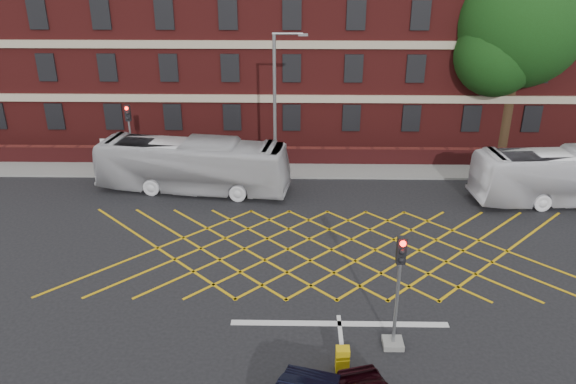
{
  "coord_description": "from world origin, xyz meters",
  "views": [
    {
      "loc": [
        -1.59,
        -20.47,
        12.75
      ],
      "look_at": [
        -1.98,
        1.5,
        3.09
      ],
      "focal_mm": 35.0,
      "sensor_mm": 36.0,
      "label": 1
    }
  ],
  "objects_px": {
    "street_lamp": "(276,138)",
    "utility_cabinet": "(342,359)",
    "traffic_light_far": "(132,146)",
    "direction_signs": "(110,151)",
    "traffic_light_near": "(397,303)",
    "bus_right": "(574,176)",
    "bus_left": "(193,165)",
    "deciduous_tree": "(518,33)"
  },
  "relations": [
    {
      "from": "street_lamp",
      "to": "utility_cabinet",
      "type": "distance_m",
      "value": 15.64
    },
    {
      "from": "traffic_light_far",
      "to": "direction_signs",
      "type": "xyz_separation_m",
      "value": [
        -1.41,
        0.27,
        -0.39
      ]
    },
    {
      "from": "traffic_light_near",
      "to": "direction_signs",
      "type": "bearing_deg",
      "value": 132.32
    },
    {
      "from": "direction_signs",
      "to": "utility_cabinet",
      "type": "distance_m",
      "value": 21.67
    },
    {
      "from": "bus_right",
      "to": "traffic_light_near",
      "type": "xyz_separation_m",
      "value": [
        -11.41,
        -12.26,
        0.28
      ]
    },
    {
      "from": "bus_left",
      "to": "traffic_light_far",
      "type": "height_order",
      "value": "traffic_light_far"
    },
    {
      "from": "direction_signs",
      "to": "street_lamp",
      "type": "bearing_deg",
      "value": -12.29
    },
    {
      "from": "deciduous_tree",
      "to": "utility_cabinet",
      "type": "relative_size",
      "value": 14.14
    },
    {
      "from": "bus_left",
      "to": "direction_signs",
      "type": "relative_size",
      "value": 4.9
    },
    {
      "from": "utility_cabinet",
      "to": "traffic_light_far",
      "type": "bearing_deg",
      "value": 123.75
    },
    {
      "from": "traffic_light_far",
      "to": "utility_cabinet",
      "type": "height_order",
      "value": "traffic_light_far"
    },
    {
      "from": "bus_right",
      "to": "bus_left",
      "type": "bearing_deg",
      "value": 82.28
    },
    {
      "from": "traffic_light_far",
      "to": "utility_cabinet",
      "type": "distance_m",
      "value": 20.66
    },
    {
      "from": "traffic_light_near",
      "to": "traffic_light_far",
      "type": "xyz_separation_m",
      "value": [
        -13.31,
        15.89,
        0.0
      ]
    },
    {
      "from": "traffic_light_near",
      "to": "utility_cabinet",
      "type": "distance_m",
      "value": 2.6
    },
    {
      "from": "bus_left",
      "to": "traffic_light_near",
      "type": "relative_size",
      "value": 2.52
    },
    {
      "from": "traffic_light_far",
      "to": "direction_signs",
      "type": "relative_size",
      "value": 1.94
    },
    {
      "from": "traffic_light_near",
      "to": "utility_cabinet",
      "type": "bearing_deg",
      "value": -145.99
    },
    {
      "from": "bus_left",
      "to": "traffic_light_near",
      "type": "height_order",
      "value": "traffic_light_near"
    },
    {
      "from": "bus_right",
      "to": "street_lamp",
      "type": "height_order",
      "value": "street_lamp"
    },
    {
      "from": "deciduous_tree",
      "to": "utility_cabinet",
      "type": "height_order",
      "value": "deciduous_tree"
    },
    {
      "from": "traffic_light_far",
      "to": "bus_right",
      "type": "bearing_deg",
      "value": -8.36
    },
    {
      "from": "bus_left",
      "to": "traffic_light_far",
      "type": "relative_size",
      "value": 2.52
    },
    {
      "from": "deciduous_tree",
      "to": "direction_signs",
      "type": "height_order",
      "value": "deciduous_tree"
    },
    {
      "from": "bus_left",
      "to": "street_lamp",
      "type": "distance_m",
      "value": 4.93
    },
    {
      "from": "deciduous_tree",
      "to": "traffic_light_far",
      "type": "xyz_separation_m",
      "value": [
        -23.85,
        -5.09,
        -5.96
      ]
    },
    {
      "from": "bus_left",
      "to": "street_lamp",
      "type": "height_order",
      "value": "street_lamp"
    },
    {
      "from": "bus_left",
      "to": "deciduous_tree",
      "type": "distance_m",
      "value": 22.06
    },
    {
      "from": "traffic_light_near",
      "to": "deciduous_tree",
      "type": "bearing_deg",
      "value": 63.32
    },
    {
      "from": "deciduous_tree",
      "to": "utility_cabinet",
      "type": "bearing_deg",
      "value": -119.14
    },
    {
      "from": "bus_left",
      "to": "bus_right",
      "type": "bearing_deg",
      "value": -84.95
    },
    {
      "from": "direction_signs",
      "to": "utility_cabinet",
      "type": "xyz_separation_m",
      "value": [
        12.87,
        -17.41,
        -0.94
      ]
    },
    {
      "from": "utility_cabinet",
      "to": "direction_signs",
      "type": "bearing_deg",
      "value": 126.46
    },
    {
      "from": "deciduous_tree",
      "to": "bus_left",
      "type": "bearing_deg",
      "value": -159.13
    },
    {
      "from": "deciduous_tree",
      "to": "bus_right",
      "type": "bearing_deg",
      "value": -84.32
    },
    {
      "from": "street_lamp",
      "to": "utility_cabinet",
      "type": "relative_size",
      "value": 9.92
    },
    {
      "from": "bus_left",
      "to": "bus_right",
      "type": "height_order",
      "value": "bus_left"
    },
    {
      "from": "traffic_light_near",
      "to": "traffic_light_far",
      "type": "bearing_deg",
      "value": 129.93
    },
    {
      "from": "bus_left",
      "to": "traffic_light_far",
      "type": "distance_m",
      "value": 4.76
    },
    {
      "from": "deciduous_tree",
      "to": "street_lamp",
      "type": "height_order",
      "value": "deciduous_tree"
    },
    {
      "from": "deciduous_tree",
      "to": "traffic_light_near",
      "type": "distance_m",
      "value": 24.23
    },
    {
      "from": "traffic_light_near",
      "to": "street_lamp",
      "type": "bearing_deg",
      "value": 108.07
    }
  ]
}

